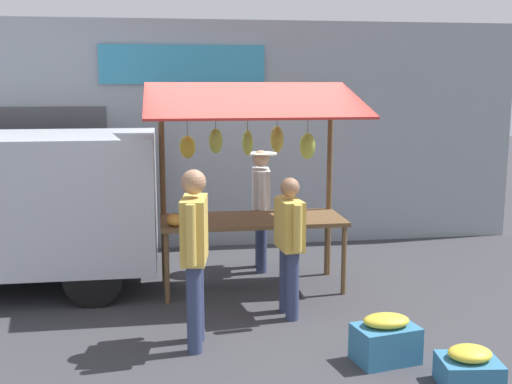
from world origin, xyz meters
name	(u,v)px	position (x,y,z in m)	size (l,w,h in m)	color
ground_plane	(252,288)	(0.00, 0.00, 0.00)	(40.00, 40.00, 0.00)	#38383D
street_backdrop	(227,135)	(0.06, -2.20, 1.70)	(9.00, 0.30, 3.40)	#8C939E
market_stall	(251,162)	(0.00, -0.04, 1.56)	(2.50, 1.46, 2.50)	brown
vendor_with_sunhat	(261,200)	(-0.23, -0.75, 0.95)	(0.42, 0.69, 1.62)	navy
shopper_in_grey_tee	(289,238)	(-0.26, 0.98, 0.86)	(0.26, 0.66, 1.51)	navy
shopper_in_striped_shirt	(195,245)	(0.78, 1.64, 1.00)	(0.29, 0.72, 1.71)	navy
produce_crate_near	(386,340)	(-0.89, 2.23, 0.21)	(0.62, 0.48, 0.45)	teal
produce_crate_side	(469,368)	(-1.41, 2.80, 0.16)	(0.53, 0.45, 0.35)	teal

